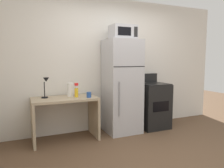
# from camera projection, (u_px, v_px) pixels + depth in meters

# --- Properties ---
(ground_plane) EXTENTS (12.00, 12.00, 0.00)m
(ground_plane) POSITION_uv_depth(u_px,v_px,m) (161.00, 161.00, 3.00)
(ground_plane) COLOR brown
(wall_back_white) EXTENTS (5.00, 0.10, 2.60)m
(wall_back_white) POSITION_uv_depth(u_px,v_px,m) (112.00, 65.00, 4.40)
(wall_back_white) COLOR silver
(wall_back_white) RESTS_ON ground
(desk) EXTENTS (1.10, 0.59, 0.75)m
(desk) POSITION_uv_depth(u_px,v_px,m) (65.00, 111.00, 3.73)
(desk) COLOR tan
(desk) RESTS_ON ground
(desk_lamp) EXTENTS (0.14, 0.12, 0.35)m
(desk_lamp) POSITION_uv_depth(u_px,v_px,m) (46.00, 84.00, 3.64)
(desk_lamp) COLOR black
(desk_lamp) RESTS_ON desk
(spray_bottle) EXTENTS (0.06, 0.06, 0.25)m
(spray_bottle) POSITION_uv_depth(u_px,v_px,m) (76.00, 92.00, 3.74)
(spray_bottle) COLOR yellow
(spray_bottle) RESTS_ON desk
(paper_towel_roll) EXTENTS (0.11, 0.11, 0.24)m
(paper_towel_roll) POSITION_uv_depth(u_px,v_px,m) (70.00, 90.00, 3.83)
(paper_towel_roll) COLOR white
(paper_towel_roll) RESTS_ON desk
(coffee_mug) EXTENTS (0.08, 0.08, 0.09)m
(coffee_mug) POSITION_uv_depth(u_px,v_px,m) (89.00, 95.00, 3.72)
(coffee_mug) COLOR #264C99
(coffee_mug) RESTS_ON desk
(refrigerator) EXTENTS (0.63, 0.62, 1.78)m
(refrigerator) POSITION_uv_depth(u_px,v_px,m) (122.00, 86.00, 4.13)
(refrigerator) COLOR #B7B7BC
(refrigerator) RESTS_ON ground
(microwave) EXTENTS (0.46, 0.35, 0.26)m
(microwave) POSITION_uv_depth(u_px,v_px,m) (123.00, 32.00, 3.99)
(microwave) COLOR #B7B7BC
(microwave) RESTS_ON refrigerator
(oven_range) EXTENTS (0.58, 0.61, 1.10)m
(oven_range) POSITION_uv_depth(u_px,v_px,m) (152.00, 105.00, 4.45)
(oven_range) COLOR black
(oven_range) RESTS_ON ground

